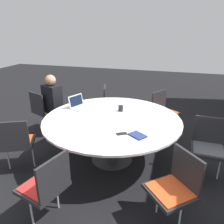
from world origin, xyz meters
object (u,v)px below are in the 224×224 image
Objects in this scene: chair_3 at (176,184)px; coffee_cup at (121,108)px; chair_0 at (43,108)px; chair_2 at (47,184)px; laptop at (79,105)px; chair_1 at (16,141)px; person_0 at (53,101)px; spiral_notebook at (138,135)px; chair_5 at (164,109)px; chair_6 at (111,102)px; cell_phone at (122,134)px; chair_4 at (208,143)px.

chair_3 reaches higher than coffee_cup.
chair_0 and chair_2 have the same top height.
laptop is (-1.64, -0.37, 0.27)m from chair_2.
coffee_cup is at bearing 13.44° from chair_0.
chair_1 is 1.00× the size of chair_2.
person_0 is (-1.94, -1.04, 0.19)m from chair_2.
chair_3 is 3.32× the size of spiral_notebook.
chair_5 is at bearing -6.05° from chair_2.
chair_6 is (-2.02, 0.81, 0.00)m from chair_1.
person_0 reaches higher than chair_6.
chair_0 is 3.03m from chair_3.
chair_1 reaches higher than cell_phone.
chair_4 is 0.71× the size of person_0.
chair_1 is 1.00× the size of chair_5.
coffee_cup is at bearing 10.39° from chair_6.
chair_3 is at bearing -9.28° from chair_0.
cell_phone is at bearing -90.06° from spiral_notebook.
coffee_cup is 0.63× the size of cell_phone.
chair_1 is 1.73m from spiral_notebook.
chair_3 is 2.23m from chair_5.
coffee_cup is at bearing -3.35° from chair_5.
chair_2 is 1.00× the size of chair_6.
chair_4 is at bearing 112.94° from cell_phone.
chair_2 is 1.21m from spiral_notebook.
chair_1 is at bearing -82.13° from cell_phone.
laptop is 3.83× the size of coffee_cup.
chair_0 is at bearing -98.84° from coffee_cup.
chair_2 is at bearing 11.58° from chair_5.
chair_3 is at bearing 43.42° from spiral_notebook.
chair_5 is at bearing 37.57° from chair_0.
chair_2 is (0.69, 0.92, 0.00)m from chair_1.
chair_4 is at bearing -11.52° from chair_1.
cell_phone is (0.48, -1.13, 0.22)m from chair_4.
chair_5 is at bearing 18.22° from chair_1.
chair_2 is 1.34m from chair_3.
chair_4 is 1.41m from coffee_cup.
chair_3 and chair_5 have the same top height.
laptop is 1.37m from spiral_notebook.
chair_5 is at bearing 165.48° from cell_phone.
chair_5 is (-2.22, -0.28, 0.00)m from chair_3.
chair_5 is 2.16m from person_0.
chair_1 is 2.70m from chair_5.
spiral_notebook is (-0.21, 1.71, 0.23)m from chair_1.
chair_6 is (-0.76, 1.18, 0.00)m from chair_0.
cell_phone is (1.04, 1.62, 0.03)m from person_0.
spiral_notebook is (-0.53, -0.50, 0.23)m from chair_3.
chair_0 reaches higher than coffee_cup.
chair_0 is 1.01m from laptop.
chair_3 is (0.32, 2.21, 0.00)m from chair_1.
chair_3 is at bearing -11.74° from person_0.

